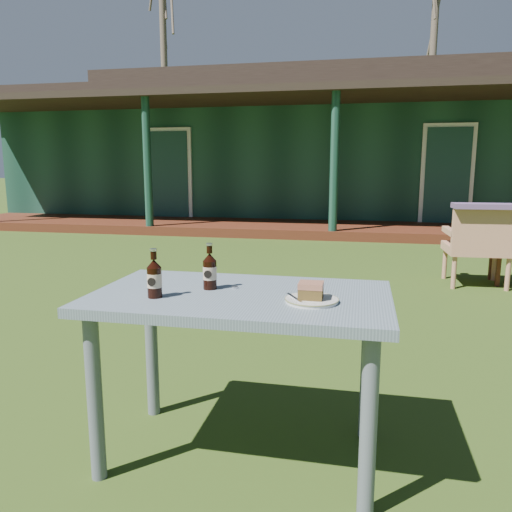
% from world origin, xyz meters
% --- Properties ---
extents(ground, '(80.00, 80.00, 0.00)m').
position_xyz_m(ground, '(0.00, 0.00, 0.00)').
color(ground, '#334916').
extents(pavilion, '(15.80, 8.30, 3.45)m').
position_xyz_m(pavilion, '(-0.00, 9.39, 1.61)').
color(pavilion, '#163B2C').
rests_on(pavilion, ground).
extents(tree_left, '(0.28, 0.28, 10.50)m').
position_xyz_m(tree_left, '(-8.00, 17.50, 5.25)').
color(tree_left, brown).
rests_on(tree_left, ground).
extents(tree_mid, '(0.28, 0.28, 9.50)m').
position_xyz_m(tree_mid, '(3.00, 18.50, 4.75)').
color(tree_mid, brown).
rests_on(tree_mid, ground).
extents(cafe_table, '(1.20, 0.70, 0.72)m').
position_xyz_m(cafe_table, '(0.00, -1.60, 0.62)').
color(cafe_table, slate).
rests_on(cafe_table, ground).
extents(plate, '(0.20, 0.20, 0.01)m').
position_xyz_m(plate, '(0.30, -1.67, 0.73)').
color(plate, silver).
rests_on(plate, cafe_table).
extents(cake_slice, '(0.09, 0.09, 0.06)m').
position_xyz_m(cake_slice, '(0.29, -1.67, 0.77)').
color(cake_slice, '#513D1A').
rests_on(cake_slice, plate).
extents(fork, '(0.08, 0.13, 0.00)m').
position_xyz_m(fork, '(0.23, -1.68, 0.74)').
color(fork, silver).
rests_on(fork, plate).
extents(cola_bottle_near, '(0.06, 0.06, 0.19)m').
position_xyz_m(cola_bottle_near, '(-0.14, -1.56, 0.80)').
color(cola_bottle_near, black).
rests_on(cola_bottle_near, cafe_table).
extents(cola_bottle_far, '(0.06, 0.06, 0.19)m').
position_xyz_m(cola_bottle_far, '(-0.31, -1.73, 0.80)').
color(cola_bottle_far, black).
rests_on(cola_bottle_far, cafe_table).
extents(bottle_cap, '(0.03, 0.03, 0.01)m').
position_xyz_m(bottle_cap, '(-0.04, -1.53, 0.72)').
color(bottle_cap, silver).
rests_on(bottle_cap, cafe_table).
extents(armchair_left, '(0.62, 0.59, 0.82)m').
position_xyz_m(armchair_left, '(1.65, 1.88, 0.46)').
color(armchair_left, tan).
rests_on(armchair_left, ground).
extents(floral_throw, '(0.63, 0.25, 0.05)m').
position_xyz_m(floral_throw, '(1.65, 1.72, 0.84)').
color(floral_throw, '#61476F').
rests_on(floral_throw, armchair_left).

